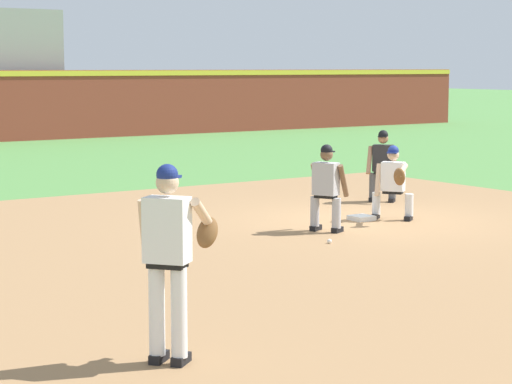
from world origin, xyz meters
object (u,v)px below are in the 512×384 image
at_px(first_base_bag, 361,218).
at_px(umpire, 383,163).
at_px(baserunner, 326,185).
at_px(first_baseman, 393,180).
at_px(baseball, 329,241).
at_px(pitcher, 171,251).

relative_size(first_base_bag, umpire, 0.26).
bearing_deg(baserunner, first_baseman, 10.19).
bearing_deg(first_base_bag, umpire, 40.38).
xyz_separation_m(first_base_bag, umpire, (1.97, 1.67, 0.75)).
height_order(first_base_bag, umpire, umpire).
distance_m(baseball, baserunner, 1.35).
xyz_separation_m(first_base_bag, first_baseman, (0.48, -0.29, 0.69)).
bearing_deg(pitcher, baseball, 38.73).
distance_m(pitcher, umpire, 11.63).
relative_size(baseball, pitcher, 0.04).
bearing_deg(baseball, first_baseman, 26.95).
distance_m(first_base_bag, pitcher, 9.10).
relative_size(first_base_bag, baseball, 5.14).
bearing_deg(umpire, first_baseman, -127.19).
relative_size(first_baseman, baserunner, 0.92).
bearing_deg(baseball, first_base_bag, 38.07).
relative_size(pitcher, first_baseman, 1.39).
bearing_deg(first_base_bag, baseball, -141.93).
bearing_deg(first_baseman, baserunner, -169.81).
bearing_deg(pitcher, baserunner, 41.01).
xyz_separation_m(first_base_bag, baseball, (-1.94, -1.52, -0.01)).
bearing_deg(baserunner, first_base_bag, 25.20).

